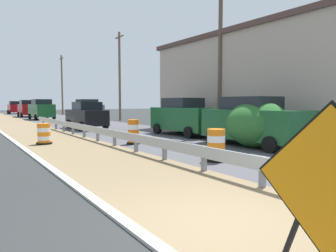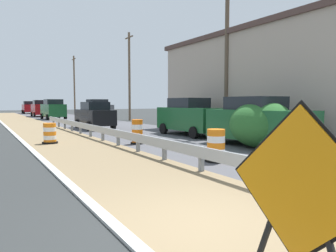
{
  "view_description": "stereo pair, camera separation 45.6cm",
  "coord_description": "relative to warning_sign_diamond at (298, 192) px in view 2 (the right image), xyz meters",
  "views": [
    {
      "loc": [
        -3.38,
        -3.44,
        1.91
      ],
      "look_at": [
        2.36,
        5.13,
        1.13
      ],
      "focal_mm": 33.18,
      "sensor_mm": 36.0,
      "label": 1
    },
    {
      "loc": [
        -3.0,
        -3.69,
        1.91
      ],
      "look_at": [
        2.36,
        5.13,
        1.13
      ],
      "focal_mm": 33.18,
      "sensor_mm": 36.0,
      "label": 2
    }
  ],
  "objects": [
    {
      "name": "car_distant_b",
      "position": [
        4.59,
        55.55,
        0.01
      ],
      "size": [
        2.18,
        4.32,
        2.11
      ],
      "rotation": [
        0.0,
        0.0,
        1.55
      ],
      "color": "maroon",
      "rests_on": "ground"
    },
    {
      "name": "curb_near_edge",
      "position": [
        -0.92,
        1.82,
        -1.05
      ],
      "size": [
        0.2,
        120.0,
        0.11
      ],
      "primitive_type": "cube",
      "color": "#ADADA8",
      "rests_on": "ground"
    },
    {
      "name": "car_trailing_far_lane",
      "position": [
        4.52,
        34.99,
        0.08
      ],
      "size": [
        2.26,
        4.39,
        2.26
      ],
      "rotation": [
        0.0,
        0.0,
        1.61
      ],
      "color": "#195128",
      "rests_on": "ground"
    },
    {
      "name": "utility_pole_near",
      "position": [
        9.81,
        12.01,
        3.73
      ],
      "size": [
        0.24,
        1.8,
        9.23
      ],
      "color": "brown",
      "rests_on": "ground"
    },
    {
      "name": "median_dirt_strip",
      "position": [
        0.98,
        1.82,
        -1.05
      ],
      "size": [
        3.59,
        120.0,
        0.01
      ],
      "primitive_type": "cube",
      "color": "#7F6B4C",
      "rests_on": "ground"
    },
    {
      "name": "car_distant_a",
      "position": [
        7.85,
        29.44,
        0.06
      ],
      "size": [
        2.14,
        4.53,
        2.23
      ],
      "rotation": [
        0.0,
        0.0,
        -1.58
      ],
      "color": "#4C5156",
      "rests_on": "ground"
    },
    {
      "name": "traffic_barrel_close",
      "position": [
        3.56,
        11.02,
        -0.54
      ],
      "size": [
        0.63,
        0.63,
        1.13
      ],
      "color": "orange",
      "rests_on": "ground"
    },
    {
      "name": "car_mid_far_lane",
      "position": [
        7.59,
        7.5,
        0.03
      ],
      "size": [
        2.13,
        4.8,
        2.16
      ],
      "rotation": [
        0.0,
        0.0,
        -1.56
      ],
      "color": "#195128",
      "rests_on": "ground"
    },
    {
      "name": "warning_sign_diamond",
      "position": [
        0.0,
        0.0,
        0.0
      ],
      "size": [
        0.16,
        1.62,
        1.95
      ],
      "rotation": [
        0.0,
        0.0,
        3.22
      ],
      "color": "black",
      "rests_on": "ground"
    },
    {
      "name": "ground_plane",
      "position": [
        0.38,
        1.82,
        -1.05
      ],
      "size": [
        160.0,
        160.0,
        0.0
      ],
      "primitive_type": "plane",
      "color": "#2B2D2D"
    },
    {
      "name": "car_lead_far_lane",
      "position": [
        4.5,
        20.12,
        -0.08
      ],
      "size": [
        1.96,
        4.38,
        1.95
      ],
      "rotation": [
        0.0,
        0.0,
        1.58
      ],
      "color": "black",
      "rests_on": "ground"
    },
    {
      "name": "guardrail_median",
      "position": [
        2.54,
        4.93,
        -0.53
      ],
      "size": [
        0.18,
        42.37,
        0.71
      ],
      "color": "#999EA3",
      "rests_on": "ground"
    },
    {
      "name": "traffic_barrel_nearest",
      "position": [
        3.86,
        5.81,
        -0.57
      ],
      "size": [
        0.72,
        0.72,
        1.05
      ],
      "color": "orange",
      "rests_on": "ground"
    },
    {
      "name": "car_trailing_near_lane",
      "position": [
        7.87,
        12.9,
        0.03
      ],
      "size": [
        2.18,
        4.56,
        2.17
      ],
      "rotation": [
        0.0,
        0.0,
        -1.53
      ],
      "color": "#195128",
      "rests_on": "ground"
    },
    {
      "name": "utility_pole_far",
      "position": [
        10.27,
        47.74,
        3.69
      ],
      "size": [
        0.24,
        1.8,
        9.16
      ],
      "color": "brown",
      "rests_on": "ground"
    },
    {
      "name": "bush_roadside",
      "position": [
        7.47,
        7.17,
        -0.05
      ],
      "size": [
        2.66,
        2.66,
        2.0
      ],
      "primitive_type": "ellipsoid",
      "color": "#286028",
      "rests_on": "ground"
    },
    {
      "name": "traffic_barrel_mid",
      "position": [
        0.13,
        13.25,
        -0.62
      ],
      "size": [
        0.7,
        0.7,
        0.95
      ],
      "color": "orange",
      "rests_on": "ground"
    },
    {
      "name": "roadside_shop_near",
      "position": [
        13.32,
        11.43,
        2.04
      ],
      "size": [
        7.22,
        15.06,
        6.16
      ],
      "color": "#AD9E8E",
      "rests_on": "ground"
    },
    {
      "name": "utility_pole_mid",
      "position": [
        10.93,
        28.22,
        3.68
      ],
      "size": [
        0.24,
        1.8,
        9.14
      ],
      "color": "brown",
      "rests_on": "ground"
    },
    {
      "name": "car_lead_near_lane",
      "position": [
        4.38,
        42.8,
        0.06
      ],
      "size": [
        2.16,
        4.66,
        2.22
      ],
      "rotation": [
        0.0,
        0.0,
        1.55
      ],
      "color": "maroon",
      "rests_on": "ground"
    }
  ]
}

